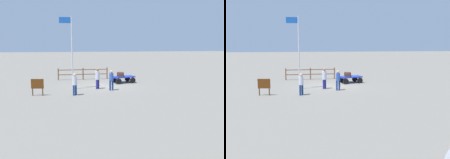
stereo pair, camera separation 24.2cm
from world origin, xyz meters
The scene contains 11 objects.
ground_plane centered at (0.00, 0.00, 0.00)m, with size 120.00×120.00×0.00m, color slate.
luggage_cart centered at (-1.95, -1.60, 0.46)m, with size 2.26×1.72×0.63m.
suitcase_tan centered at (-1.72, -1.64, 0.79)m, with size 0.65×0.38×0.32m.
suitcase_maroon centered at (-1.66, -1.26, 0.80)m, with size 0.46×0.29×0.35m.
suitcase_grey centered at (-1.77, -2.18, 0.78)m, with size 0.65×0.42×0.31m.
worker_lead centered at (0.61, 1.15, 1.00)m, with size 0.51×0.51×1.70m.
worker_trailing centered at (-0.43, 1.94, 0.94)m, with size 0.34×0.34×1.61m.
worker_supervisor centered at (2.44, 3.52, 0.94)m, with size 0.48×0.48×1.61m.
flagpole centered at (2.73, 1.10, 3.40)m, with size 1.01×0.10×5.87m.
signboard centered at (5.12, 3.32, 0.78)m, with size 0.90×0.14×1.22m.
wooden_fence centered at (1.72, -4.12, 0.68)m, with size 5.00×0.40×1.17m.
Camera 1 is at (2.11, 23.29, 4.14)m, focal length 43.90 mm.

